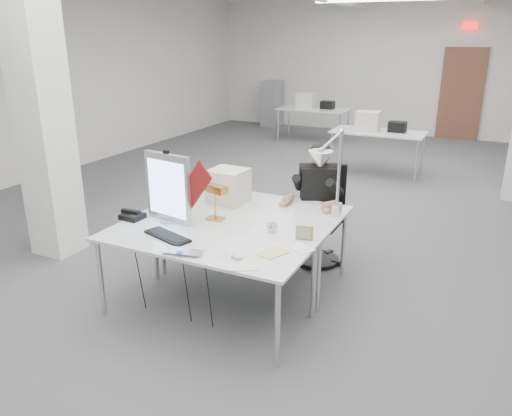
{
  "coord_description": "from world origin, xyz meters",
  "views": [
    {
      "loc": [
        2.08,
        -5.8,
        2.38
      ],
      "look_at": [
        0.23,
        -2.0,
        0.9
      ],
      "focal_mm": 35.0,
      "sensor_mm": 36.0,
      "label": 1
    }
  ],
  "objects_px": {
    "office_chair": "(319,219)",
    "seated_person": "(319,185)",
    "desk_phone": "(133,216)",
    "laptop": "(180,254)",
    "beige_monitor": "(228,186)",
    "monitor": "(168,188)",
    "bankers_lamp": "(215,201)",
    "architect_lamp": "(330,178)",
    "desk_main": "(205,239)"
  },
  "relations": [
    {
      "from": "laptop",
      "to": "monitor",
      "type": "bearing_deg",
      "value": 119.2
    },
    {
      "from": "laptop",
      "to": "beige_monitor",
      "type": "height_order",
      "value": "beige_monitor"
    },
    {
      "from": "monitor",
      "to": "bankers_lamp",
      "type": "xyz_separation_m",
      "value": [
        0.36,
        0.21,
        -0.13
      ]
    },
    {
      "from": "bankers_lamp",
      "to": "desk_main",
      "type": "bearing_deg",
      "value": -52.03
    },
    {
      "from": "office_chair",
      "to": "desk_phone",
      "type": "bearing_deg",
      "value": -158.97
    },
    {
      "from": "beige_monitor",
      "to": "architect_lamp",
      "type": "xyz_separation_m",
      "value": [
        1.12,
        -0.17,
        0.26
      ]
    },
    {
      "from": "seated_person",
      "to": "laptop",
      "type": "distance_m",
      "value": 1.9
    },
    {
      "from": "desk_phone",
      "to": "architect_lamp",
      "type": "height_order",
      "value": "architect_lamp"
    },
    {
      "from": "office_chair",
      "to": "desk_phone",
      "type": "height_order",
      "value": "office_chair"
    },
    {
      "from": "architect_lamp",
      "to": "desk_main",
      "type": "bearing_deg",
      "value": -121.55
    },
    {
      "from": "seated_person",
      "to": "desk_phone",
      "type": "xyz_separation_m",
      "value": [
        -1.35,
        -1.34,
        -0.12
      ]
    },
    {
      "from": "office_chair",
      "to": "architect_lamp",
      "type": "height_order",
      "value": "architect_lamp"
    },
    {
      "from": "laptop",
      "to": "beige_monitor",
      "type": "xyz_separation_m",
      "value": [
        -0.3,
        1.32,
        0.16
      ]
    },
    {
      "from": "monitor",
      "to": "bankers_lamp",
      "type": "bearing_deg",
      "value": 39.37
    },
    {
      "from": "monitor",
      "to": "laptop",
      "type": "height_order",
      "value": "monitor"
    },
    {
      "from": "seated_person",
      "to": "bankers_lamp",
      "type": "bearing_deg",
      "value": -147.09
    },
    {
      "from": "laptop",
      "to": "seated_person",
      "type": "bearing_deg",
      "value": 63.88
    },
    {
      "from": "bankers_lamp",
      "to": "seated_person",
      "type": "bearing_deg",
      "value": 76.55
    },
    {
      "from": "seated_person",
      "to": "monitor",
      "type": "relative_size",
      "value": 1.55
    },
    {
      "from": "office_chair",
      "to": "seated_person",
      "type": "bearing_deg",
      "value": -114.88
    },
    {
      "from": "desk_main",
      "to": "laptop",
      "type": "height_order",
      "value": "laptop"
    },
    {
      "from": "seated_person",
      "to": "laptop",
      "type": "relative_size",
      "value": 3.08
    },
    {
      "from": "architect_lamp",
      "to": "monitor",
      "type": "bearing_deg",
      "value": -141.78
    },
    {
      "from": "laptop",
      "to": "architect_lamp",
      "type": "height_order",
      "value": "architect_lamp"
    },
    {
      "from": "office_chair",
      "to": "monitor",
      "type": "xyz_separation_m",
      "value": [
        -1.0,
        -1.28,
        0.57
      ]
    },
    {
      "from": "monitor",
      "to": "architect_lamp",
      "type": "relative_size",
      "value": 0.72
    },
    {
      "from": "desk_phone",
      "to": "desk_main",
      "type": "bearing_deg",
      "value": -4.64
    },
    {
      "from": "bankers_lamp",
      "to": "beige_monitor",
      "type": "distance_m",
      "value": 0.53
    },
    {
      "from": "office_chair",
      "to": "seated_person",
      "type": "height_order",
      "value": "seated_person"
    },
    {
      "from": "desk_main",
      "to": "laptop",
      "type": "bearing_deg",
      "value": -88.41
    },
    {
      "from": "office_chair",
      "to": "desk_phone",
      "type": "relative_size",
      "value": 5.17
    },
    {
      "from": "desk_main",
      "to": "beige_monitor",
      "type": "height_order",
      "value": "beige_monitor"
    },
    {
      "from": "desk_main",
      "to": "beige_monitor",
      "type": "distance_m",
      "value": 0.99
    },
    {
      "from": "bankers_lamp",
      "to": "beige_monitor",
      "type": "height_order",
      "value": "bankers_lamp"
    },
    {
      "from": "monitor",
      "to": "desk_phone",
      "type": "height_order",
      "value": "monitor"
    },
    {
      "from": "architect_lamp",
      "to": "office_chair",
      "type": "bearing_deg",
      "value": 130.44
    },
    {
      "from": "office_chair",
      "to": "seated_person",
      "type": "relative_size",
      "value": 1.03
    },
    {
      "from": "office_chair",
      "to": "desk_phone",
      "type": "xyz_separation_m",
      "value": [
        -1.35,
        -1.39,
        0.27
      ]
    },
    {
      "from": "bankers_lamp",
      "to": "desk_phone",
      "type": "bearing_deg",
      "value": -136.8
    },
    {
      "from": "bankers_lamp",
      "to": "monitor",
      "type": "bearing_deg",
      "value": -131.33
    },
    {
      "from": "laptop",
      "to": "desk_phone",
      "type": "distance_m",
      "value": 0.99
    },
    {
      "from": "desk_main",
      "to": "seated_person",
      "type": "bearing_deg",
      "value": 70.99
    },
    {
      "from": "desk_main",
      "to": "bankers_lamp",
      "type": "bearing_deg",
      "value": 109.21
    },
    {
      "from": "desk_phone",
      "to": "architect_lamp",
      "type": "xyz_separation_m",
      "value": [
        1.68,
        0.66,
        0.41
      ]
    },
    {
      "from": "seated_person",
      "to": "beige_monitor",
      "type": "bearing_deg",
      "value": -171.87
    },
    {
      "from": "monitor",
      "to": "desk_phone",
      "type": "distance_m",
      "value": 0.46
    },
    {
      "from": "desk_phone",
      "to": "architect_lamp",
      "type": "bearing_deg",
      "value": 23.58
    },
    {
      "from": "seated_person",
      "to": "beige_monitor",
      "type": "height_order",
      "value": "seated_person"
    },
    {
      "from": "desk_main",
      "to": "office_chair",
      "type": "bearing_deg",
      "value": 71.58
    },
    {
      "from": "desk_main",
      "to": "office_chair",
      "type": "relative_size",
      "value": 1.78
    }
  ]
}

